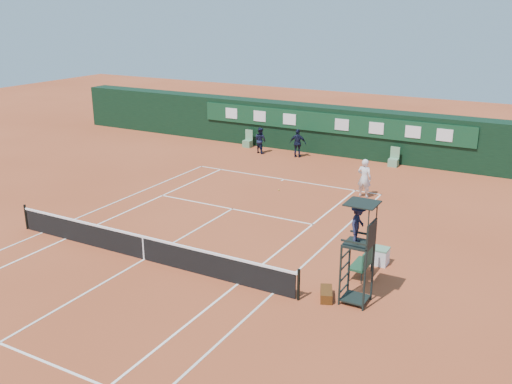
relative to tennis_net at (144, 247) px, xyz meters
The scene contains 14 objects.
ground 0.51m from the tennis_net, ahead, with size 90.00×90.00×0.00m, color #B24D2A.
court_lines 0.50m from the tennis_net, ahead, with size 11.05×23.85×0.01m.
tennis_net is the anchor object (origin of this frame).
back_wall 18.77m from the tennis_net, 90.00° to the left, with size 40.00×1.65×3.00m.
linesman_chair_left 18.33m from the tennis_net, 107.46° to the left, with size 0.55×0.50×1.15m.
linesman_chair_right 18.05m from the tennis_net, 75.57° to the left, with size 0.55×0.50×1.15m.
umpire_chair 8.32m from the tennis_net, ahead, with size 0.96×0.95×3.42m.
player_bench 8.14m from the tennis_net, 18.88° to the left, with size 0.56×1.20×1.10m.
tennis_bag 7.19m from the tennis_net, ahead, with size 0.38×0.87×0.33m, color black.
cooler 8.83m from the tennis_net, 26.39° to the left, with size 0.57×0.57×0.65m.
tennis_ball 10.00m from the tennis_net, 86.23° to the left, with size 0.07×0.07×0.07m, color #B5CB2F.
player 12.13m from the tennis_net, 66.65° to the left, with size 0.71×0.47×1.96m, color silver.
ball_kid_left 16.94m from the tennis_net, 103.58° to the left, with size 0.81×0.63×1.67m, color black.
ball_kid_right 16.71m from the tennis_net, 94.81° to the left, with size 1.05×0.44×1.79m, color black.
Camera 1 is at (13.22, -15.13, 9.14)m, focal length 40.00 mm.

